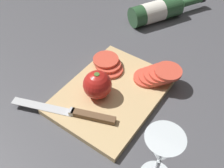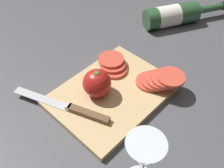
# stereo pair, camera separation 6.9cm
# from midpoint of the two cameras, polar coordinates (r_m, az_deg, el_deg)

# --- Properties ---
(ground_plane) EXTENTS (3.00, 3.00, 0.00)m
(ground_plane) POSITION_cam_midpoint_polar(r_m,az_deg,el_deg) (0.75, 8.55, -0.87)
(ground_plane) COLOR #4C4C51
(cutting_board) EXTENTS (0.32, 0.24, 0.02)m
(cutting_board) POSITION_cam_midpoint_polar(r_m,az_deg,el_deg) (0.72, 2.75, -2.27)
(cutting_board) COLOR tan
(cutting_board) RESTS_ON ground_plane
(wine_bottle) EXTENTS (0.31, 0.20, 0.08)m
(wine_bottle) POSITION_cam_midpoint_polar(r_m,az_deg,el_deg) (1.00, 15.31, 14.20)
(wine_bottle) COLOR #2D5633
(wine_bottle) RESTS_ON ground_plane
(wine_glass) EXTENTS (0.07, 0.07, 0.15)m
(wine_glass) POSITION_cam_midpoint_polar(r_m,az_deg,el_deg) (0.51, 10.97, -15.64)
(wine_glass) COLOR silver
(wine_glass) RESTS_ON ground_plane
(whole_tomato) EXTENTS (0.08, 0.08, 0.08)m
(whole_tomato) POSITION_cam_midpoint_polar(r_m,az_deg,el_deg) (0.68, -0.39, 0.03)
(whole_tomato) COLOR red
(whole_tomato) RESTS_ON cutting_board
(knife) EXTENTS (0.12, 0.27, 0.01)m
(knife) POSITION_cam_midpoint_polar(r_m,az_deg,el_deg) (0.66, -4.59, -5.90)
(knife) COLOR silver
(knife) RESTS_ON cutting_board
(tomato_slice_stack_near) EXTENTS (0.09, 0.10, 0.03)m
(tomato_slice_stack_near) POSITION_cam_midpoint_polar(r_m,az_deg,el_deg) (0.77, 2.75, 4.19)
(tomato_slice_stack_near) COLOR #DB4C38
(tomato_slice_stack_near) RESTS_ON cutting_board
(tomato_slice_stack_far) EXTENTS (0.10, 0.12, 0.04)m
(tomato_slice_stack_far) POSITION_cam_midpoint_polar(r_m,az_deg,el_deg) (0.73, 13.06, 0.84)
(tomato_slice_stack_far) COLOR #DB4C38
(tomato_slice_stack_far) RESTS_ON cutting_board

